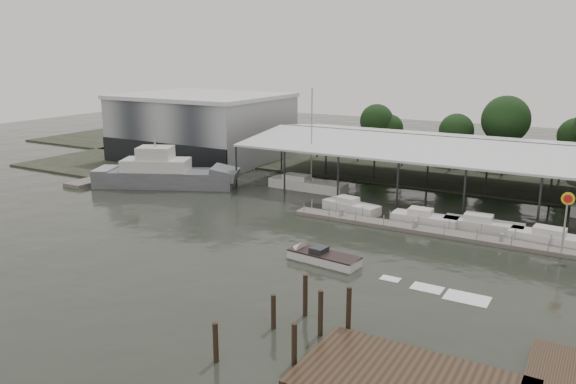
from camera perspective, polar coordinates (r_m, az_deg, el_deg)
The scene contains 17 objects.
ground at distance 53.89m, azimuth -4.89°, elevation -4.51°, with size 200.00×200.00×0.00m, color #252A22.
land_strip_far at distance 90.40m, azimuth 10.49°, elevation 3.00°, with size 140.00×30.00×0.30m.
land_strip_west at distance 101.29m, azimuth -13.85°, elevation 4.01°, with size 20.00×40.00×0.30m.
storage_warehouse at distance 92.63m, azimuth -8.65°, elevation 6.59°, with size 24.50×20.50×10.50m.
covered_boat_shed at distance 71.71m, azimuth 19.74°, elevation 4.44°, with size 58.24×24.00×6.96m.
trawler_dock at distance 83.22m, azimuth -16.44°, elevation 1.81°, with size 3.00×18.00×0.50m.
floating_dock at distance 56.35m, azimuth 13.80°, elevation -3.83°, with size 28.00×2.00×1.40m.
shell_fuel_sign at distance 53.48m, azimuth 26.44°, elevation -1.73°, with size 1.10×0.18×5.55m.
grey_trawler at distance 74.86m, azimuth -12.33°, elevation 1.77°, with size 18.86×12.14×8.84m.
white_sailboat at distance 71.52m, azimuth 1.88°, elevation 0.76°, with size 10.32×2.79×13.04m.
speedboat_underway at distance 47.56m, azimuth 3.07°, elevation -6.55°, with size 17.89×3.84×2.00m.
moored_cruiser_0 at distance 61.94m, azimuth 6.40°, elevation -1.47°, with size 6.77×3.52×1.70m.
moored_cruiser_1 at distance 58.76m, azimuth 13.67°, elevation -2.66°, with size 6.59×2.31×1.70m.
moored_cruiser_2 at distance 58.28m, azimuth 19.15°, elevation -3.19°, with size 7.56×2.30×1.70m.
moored_cruiser_3 at distance 56.43m, azimuth 25.41°, elevation -4.35°, with size 7.96×2.80×1.70m.
mooring_pilings at distance 35.35m, azimuth 0.91°, elevation -13.04°, with size 5.27×7.91×3.57m.
horizon_tree_line at distance 89.84m, azimuth 25.18°, elevation 5.72°, with size 68.55×10.21×11.13m.
Camera 1 is at (29.42, -41.76, 17.17)m, focal length 35.00 mm.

